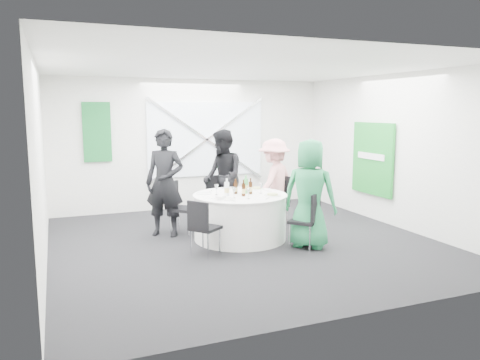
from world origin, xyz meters
name	(u,v)px	position (x,y,z in m)	size (l,w,h in m)	color
floor	(245,242)	(0.00, 0.00, 0.00)	(6.00, 6.00, 0.00)	black
ceiling	(245,67)	(0.00, 0.00, 2.80)	(6.00, 6.00, 0.00)	silver
wall_back	(193,144)	(0.00, 3.00, 1.40)	(6.00, 6.00, 0.00)	white
wall_front	(358,185)	(0.00, -3.00, 1.40)	(6.00, 6.00, 0.00)	white
wall_left	(41,165)	(-3.00, 0.00, 1.40)	(6.00, 6.00, 0.00)	white
wall_right	(396,151)	(3.00, 0.00, 1.40)	(6.00, 6.00, 0.00)	white
window_panel	(206,139)	(0.30, 2.96, 1.50)	(2.60, 0.03, 1.60)	silver
window_brace_a	(207,140)	(0.30, 2.92, 1.50)	(0.05, 0.05, 3.16)	silver
window_brace_b	(207,140)	(0.30, 2.92, 1.50)	(0.05, 0.05, 3.16)	silver
green_banner	(97,132)	(-2.00, 2.95, 1.70)	(0.55, 0.04, 1.20)	#125A30
green_sign	(372,159)	(2.94, 0.60, 1.20)	(0.05, 1.20, 1.40)	#188929
banquet_table	(240,217)	(0.00, 0.20, 0.38)	(1.56, 1.56, 0.76)	silver
chair_back	(218,196)	(0.01, 1.38, 0.53)	(0.42, 0.43, 0.91)	black
chair_back_left	(179,204)	(-0.86, 0.91, 0.54)	(0.59, 0.59, 0.92)	black
chair_back_right	(278,197)	(1.03, 0.87, 0.53)	(0.58, 0.57, 0.91)	black
chair_front_right	(309,216)	(0.78, -0.70, 0.51)	(0.56, 0.56, 0.88)	black
chair_front_left	(202,224)	(-0.86, -0.46, 0.49)	(0.54, 0.53, 0.84)	black
person_man_back_left	(165,183)	(-1.10, 0.89, 0.92)	(0.67, 0.44, 1.83)	black
person_man_back	(223,177)	(0.08, 1.29, 0.90)	(0.87, 0.48, 1.79)	black
person_woman_pink	(274,182)	(0.96, 0.89, 0.81)	(1.05, 0.49, 1.62)	pink
person_woman_green	(310,194)	(0.84, -0.63, 0.85)	(0.83, 0.54, 1.71)	#23834D
plate_back	(229,188)	(0.02, 0.80, 0.77)	(0.25, 0.25, 0.01)	white
plate_back_left	(204,193)	(-0.54, 0.47, 0.77)	(0.26, 0.26, 0.01)	white
plate_back_right	(257,189)	(0.46, 0.54, 0.78)	(0.25, 0.25, 0.04)	white
plate_front_right	(273,195)	(0.44, -0.13, 0.78)	(0.27, 0.27, 0.04)	white
plate_front_left	(226,199)	(-0.37, -0.14, 0.77)	(0.28, 0.28, 0.01)	white
napkin	(221,197)	(-0.45, -0.12, 0.80)	(0.17, 0.11, 0.05)	silver
beer_bottle_a	(235,188)	(-0.06, 0.27, 0.85)	(0.06, 0.06, 0.25)	#3B1D0A
beer_bottle_b	(236,188)	(-0.03, 0.32, 0.85)	(0.06, 0.06, 0.25)	#3B1D0A
beer_bottle_c	(251,188)	(0.17, 0.15, 0.86)	(0.06, 0.06, 0.27)	#3B1D0A
beer_bottle_d	(244,190)	(-0.01, 0.02, 0.87)	(0.06, 0.06, 0.27)	#3B1D0A
green_water_bottle	(246,186)	(0.13, 0.26, 0.88)	(0.08, 0.08, 0.31)	green
clear_water_bottle	(227,189)	(-0.24, 0.17, 0.87)	(0.08, 0.08, 0.28)	silver
wine_glass_a	(217,187)	(-0.37, 0.31, 0.88)	(0.07, 0.07, 0.17)	white
wine_glass_b	(248,191)	(-0.03, -0.22, 0.88)	(0.07, 0.07, 0.17)	white
wine_glass_c	(261,186)	(0.36, 0.17, 0.88)	(0.07, 0.07, 0.17)	white
wine_glass_d	(234,190)	(-0.21, -0.06, 0.88)	(0.07, 0.07, 0.17)	white
fork_a	(268,191)	(0.57, 0.31, 0.76)	(0.01, 0.15, 0.01)	silver
knife_a	(254,189)	(0.42, 0.59, 0.76)	(0.01, 0.15, 0.01)	silver
fork_b	(211,191)	(-0.36, 0.65, 0.76)	(0.01, 0.15, 0.01)	silver
knife_b	(205,195)	(-0.55, 0.36, 0.76)	(0.01, 0.15, 0.01)	silver
fork_c	(214,199)	(-0.53, -0.02, 0.76)	(0.01, 0.15, 0.01)	silver
knife_c	(231,201)	(-0.33, -0.27, 0.76)	(0.01, 0.15, 0.01)	silver
fork_d	(267,198)	(0.26, -0.31, 0.76)	(0.01, 0.15, 0.01)	silver
knife_d	(275,195)	(0.52, -0.05, 0.76)	(0.01, 0.15, 0.01)	silver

